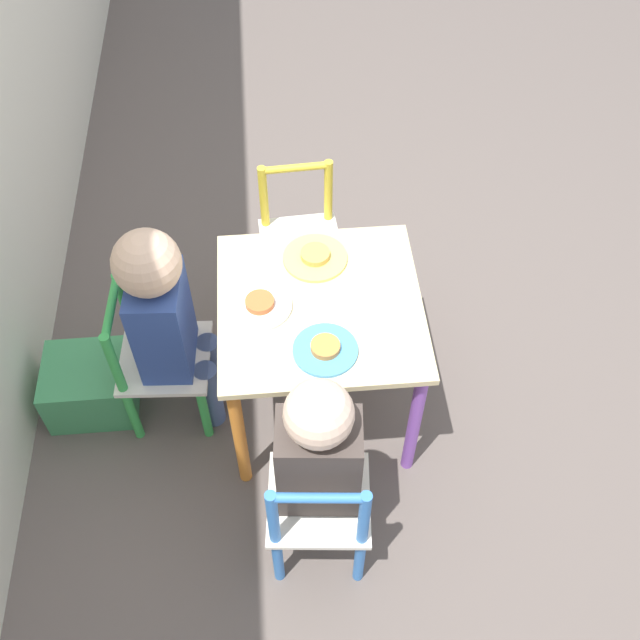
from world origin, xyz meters
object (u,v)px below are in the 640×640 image
(chair_blue, at_px, (319,510))
(chair_yellow, at_px, (300,242))
(plate_back, at_px, (260,305))
(plate_right, at_px, (315,257))
(storage_bin, at_px, (91,385))
(child_left, at_px, (319,454))
(chair_green, at_px, (157,360))
(plate_left, at_px, (325,349))
(kids_table, at_px, (320,322))
(child_back, at_px, (166,314))

(chair_blue, height_order, chair_yellow, same)
(plate_back, relative_size, plate_right, 0.95)
(storage_bin, bearing_deg, child_left, -125.38)
(plate_back, bearing_deg, chair_yellow, -15.73)
(chair_green, relative_size, plate_left, 3.00)
(child_left, distance_m, storage_bin, 0.88)
(chair_green, height_order, child_left, child_left)
(plate_back, bearing_deg, storage_bin, 83.64)
(child_left, relative_size, plate_right, 3.96)
(kids_table, height_order, child_back, child_back)
(chair_yellow, bearing_deg, storage_bin, -151.75)
(kids_table, xyz_separation_m, chair_yellow, (0.48, 0.03, -0.17))
(plate_back, bearing_deg, child_back, 84.46)
(plate_left, relative_size, storage_bin, 0.63)
(chair_green, height_order, plate_right, plate_right)
(chair_blue, height_order, child_back, child_back)
(plate_left, height_order, plate_right, same)
(kids_table, relative_size, chair_green, 1.09)
(child_back, height_order, storage_bin, child_back)
(kids_table, distance_m, plate_back, 0.18)
(chair_yellow, xyz_separation_m, storage_bin, (-0.41, 0.68, -0.15))
(child_left, bearing_deg, kids_table, -90.00)
(chair_green, distance_m, child_left, 0.65)
(chair_green, bearing_deg, child_back, -90.00)
(chair_blue, bearing_deg, plate_left, -92.63)
(child_left, xyz_separation_m, storage_bin, (0.47, 0.67, -0.33))
(chair_blue, distance_m, plate_right, 0.69)
(plate_left, distance_m, plate_back, 0.23)
(plate_right, bearing_deg, plate_back, 135.00)
(child_left, xyz_separation_m, plate_left, (0.25, -0.04, 0.08))
(kids_table, xyz_separation_m, storage_bin, (0.06, 0.71, -0.32))
(plate_right, distance_m, storage_bin, 0.82)
(plate_left, bearing_deg, chair_green, 68.38)
(storage_bin, bearing_deg, plate_left, -107.37)
(chair_blue, height_order, chair_green, same)
(child_back, bearing_deg, storage_bin, 86.34)
(kids_table, bearing_deg, plate_back, 90.00)
(plate_right, bearing_deg, child_back, 107.97)
(chair_blue, xyz_separation_m, chair_green, (0.50, 0.43, 0.00))
(chair_blue, distance_m, child_back, 0.66)
(chair_blue, xyz_separation_m, plate_back, (0.47, 0.12, 0.26))
(chair_green, height_order, plate_left, plate_left)
(chair_yellow, xyz_separation_m, plate_right, (-0.32, -0.03, 0.26))
(chair_green, distance_m, storage_bin, 0.28)
(kids_table, bearing_deg, plate_left, 180.00)
(chair_green, distance_m, chair_yellow, 0.63)
(plate_left, bearing_deg, plate_back, 45.00)
(kids_table, distance_m, chair_blue, 0.50)
(kids_table, distance_m, child_back, 0.42)
(plate_right, bearing_deg, chair_yellow, 4.73)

